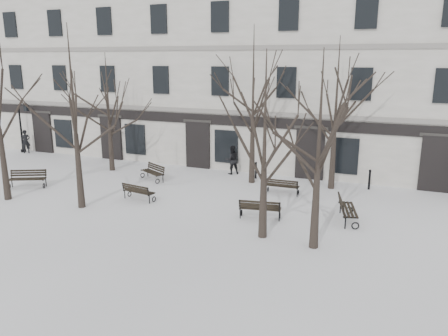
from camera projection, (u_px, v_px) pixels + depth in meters
The scene contains 19 objects.
ground at pixel (193, 215), 19.16m from camera, with size 100.00×100.00×0.00m, color white.
building at pixel (276, 76), 29.46m from camera, with size 40.40×10.20×11.40m.
tree_1 at pixel (73, 96), 19.00m from camera, with size 5.72×5.72×8.17m.
tree_2 at pixel (265, 124), 15.81m from camera, with size 4.93×4.93×7.04m.
tree_3 at pixel (320, 128), 14.87m from camera, with size 4.94×4.94×7.06m.
tree_4 at pixel (108, 98), 25.87m from camera, with size 4.94×4.94×7.05m.
tree_5 at pixel (253, 87), 22.98m from camera, with size 5.89×5.89×8.41m.
tree_6 at pixel (337, 96), 21.99m from camera, with size 5.46×5.46×7.80m.
bench_0 at pixel (28, 178), 23.22m from camera, with size 1.94×1.43×0.94m.
bench_1 at pixel (138, 191), 21.10m from camera, with size 1.73×0.85×0.84m.
bench_2 at pixel (260, 208), 18.64m from camera, with size 1.85×0.94×0.89m.
bench_3 at pixel (153, 172), 24.69m from camera, with size 1.82×1.38×0.88m.
bench_4 at pixel (282, 186), 22.02m from camera, with size 1.69×0.66×0.84m.
bench_5 at pixel (346, 209), 18.41m from camera, with size 1.16×2.09×1.00m.
lamp_post at pixel (23, 124), 31.57m from camera, with size 1.14×0.42×3.65m.
bollard_a at pixel (256, 170), 24.94m from camera, with size 0.13×0.13×0.98m.
bollard_b at pixel (369, 179), 22.84m from camera, with size 0.14×0.14×1.08m.
pedestrian_a at pixel (27, 153), 31.85m from camera, with size 0.62×0.41×1.69m, color black.
pedestrian_b at pixel (232, 174), 26.07m from camera, with size 0.84×0.65×1.73m, color black.
Camera 1 is at (8.07, -16.23, 6.70)m, focal length 35.00 mm.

